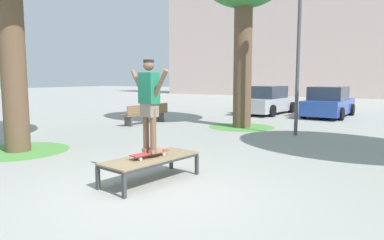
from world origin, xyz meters
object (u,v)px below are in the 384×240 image
at_px(car_silver, 267,101).
at_px(light_post, 300,19).
at_px(skate_box, 151,160).
at_px(skateboard, 150,153).
at_px(park_bench, 146,113).
at_px(car_blue, 329,103).
at_px(skater, 149,99).

distance_m(car_silver, light_post, 7.86).
height_order(skate_box, light_post, light_post).
bearing_deg(skate_box, light_post, 82.09).
bearing_deg(skateboard, park_bench, 128.50).
bearing_deg(car_silver, car_blue, 2.26).
relative_size(skateboard, skater, 0.49).
bearing_deg(skateboard, car_blue, 86.26).
relative_size(car_silver, park_bench, 1.79).
height_order(skate_box, skater, skater).
xyz_separation_m(skateboard, light_post, (0.94, 6.79, 3.29)).
height_order(car_silver, light_post, light_post).
distance_m(skateboard, car_silver, 13.45).
bearing_deg(light_post, car_blue, 90.60).
bearing_deg(skater, car_blue, 86.26).
xyz_separation_m(skate_box, light_post, (0.94, 6.78, 3.41)).
bearing_deg(car_silver, light_post, -63.84).
relative_size(skateboard, car_silver, 0.19).
bearing_deg(car_blue, park_bench, -131.86).
height_order(car_silver, park_bench, car_silver).
relative_size(car_blue, light_post, 0.74).
bearing_deg(skater, park_bench, 128.51).
distance_m(skate_box, skater, 1.12).
relative_size(skate_box, park_bench, 0.82).
xyz_separation_m(skate_box, skateboard, (-0.00, -0.02, 0.12)).
bearing_deg(car_silver, skateboard, -80.45).
distance_m(skater, car_blue, 13.44).
xyz_separation_m(car_silver, light_post, (3.18, -6.47, 3.13)).
xyz_separation_m(skateboard, car_silver, (-2.23, 13.26, 0.15)).
bearing_deg(car_blue, light_post, -89.40).
bearing_deg(skate_box, skater, -99.00).
bearing_deg(skater, skateboard, -102.54).
bearing_deg(car_blue, car_silver, -177.74).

